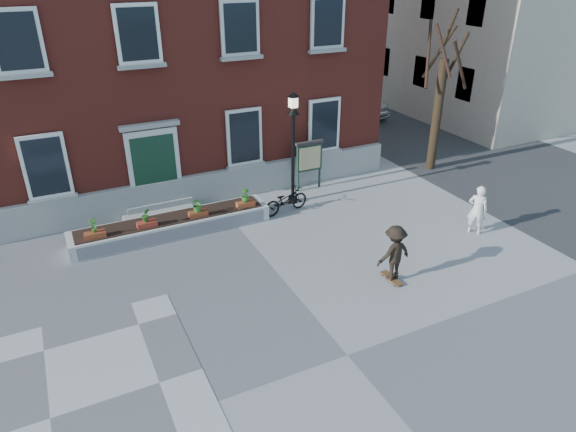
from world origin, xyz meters
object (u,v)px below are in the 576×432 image
bicycle (286,200)px  lamp_post (293,134)px  parked_car (351,102)px  skateboarder (394,253)px  bystander (477,210)px  notice_board (309,157)px

bicycle → lamp_post: bearing=-52.7°
parked_car → skateboarder: (-7.66, -14.21, 0.14)m
bicycle → bystander: size_ratio=1.06×
bystander → lamp_post: (-4.15, 4.53, 1.73)m
bystander → lamp_post: size_ratio=0.41×
bicycle → skateboarder: (0.77, -4.98, 0.40)m
skateboarder → lamp_post: bearing=92.1°
parked_car → bystander: bearing=-120.1°
bystander → parked_car: bearing=-55.2°
parked_car → bystander: 13.68m
parked_car → lamp_post: size_ratio=1.10×
bystander → notice_board: (-3.09, 5.30, 0.46)m
bystander → notice_board: notice_board is taller
parked_car → lamp_post: lamp_post is taller
bicycle → bystander: bystander is taller
skateboarder → notice_board: bearing=82.3°
parked_car → notice_board: size_ratio=2.32×
parked_car → skateboarder: skateboarder is taller
lamp_post → notice_board: lamp_post is taller
bystander → lamp_post: lamp_post is taller
notice_board → lamp_post: bearing=-144.0°
bicycle → parked_car: bearing=-51.8°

